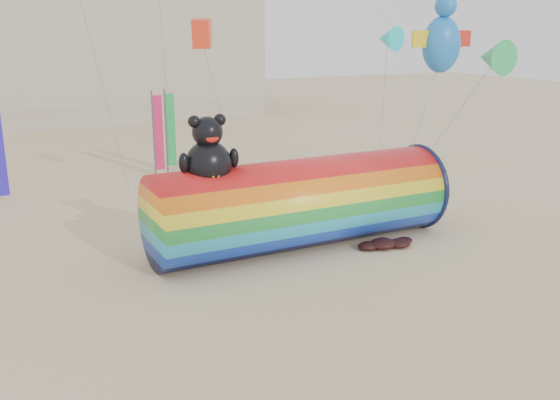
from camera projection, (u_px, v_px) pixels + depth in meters
name	position (u px, v px, depth m)	size (l,w,h in m)	color
ground	(287.00, 274.00, 23.05)	(160.00, 160.00, 0.00)	#CCB58C
windsock_assembly	(300.00, 201.00, 25.55)	(12.61, 3.84, 5.81)	red
kite_handler	(360.00, 219.00, 26.85)	(0.60, 0.40, 1.65)	#515158
fabric_bundle	(386.00, 243.00, 25.77)	(2.62, 1.35, 0.41)	#370D0A
festival_banners	(115.00, 138.00, 35.88)	(10.65, 3.14, 5.20)	#59595E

